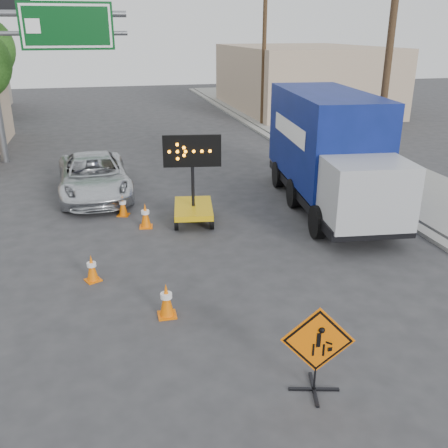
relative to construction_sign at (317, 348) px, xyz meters
name	(u,v)px	position (x,y,z in m)	size (l,w,h in m)	color
ground	(249,395)	(-1.12, 0.15, -0.86)	(100.00, 100.00, 0.00)	#2D2D30
curb_right	(304,159)	(6.08, 15.15, -0.80)	(0.40, 60.00, 0.12)	gray
sidewalk_right	(349,155)	(8.38, 15.15, -0.79)	(4.00, 60.00, 0.15)	gray
building_right_far	(301,78)	(11.88, 30.15, 1.44)	(10.00, 14.00, 4.60)	tan
highway_gantry	(37,46)	(-5.56, 18.11, 4.21)	(6.18, 0.38, 6.90)	slate
utility_pole_near	(388,62)	(6.88, 10.15, 3.82)	(1.80, 0.26, 9.00)	#412D1C
utility_pole_far	(264,48)	(6.88, 24.15, 3.82)	(1.80, 0.26, 9.00)	#412D1C
construction_sign	(317,348)	(0.00, 0.00, 0.00)	(1.20, 0.86, 1.63)	black
arrow_board	(193,203)	(-0.52, 8.43, -0.23)	(1.77, 2.14, 2.82)	#CFA10B
pickup_truck	(94,176)	(-3.57, 11.97, -0.12)	(2.46, 5.34, 1.48)	silver
box_truck	(328,157)	(4.22, 8.84, 0.87)	(3.31, 8.30, 3.83)	black
cone_a	(166,300)	(-2.12, 2.99, -0.47)	(0.40, 0.40, 0.78)	#E96304
cone_b	(92,268)	(-3.68, 5.04, -0.52)	(0.47, 0.47, 0.69)	#E96304
cone_c	(145,215)	(-2.06, 8.30, -0.47)	(0.44, 0.44, 0.79)	#E96304
cone_d	(123,205)	(-2.69, 9.54, -0.51)	(0.46, 0.46, 0.71)	#E96304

